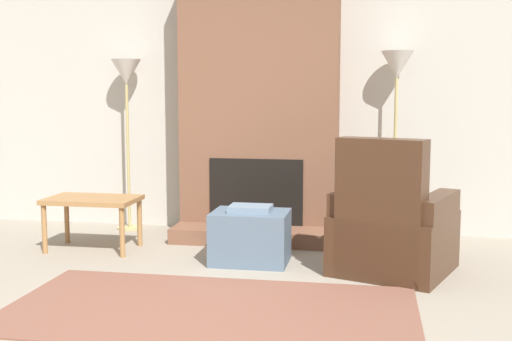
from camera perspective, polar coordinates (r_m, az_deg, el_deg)
The scene contains 8 objects.
wall_back at distance 6.37m, azimuth 0.73°, elevation 6.34°, with size 6.81×0.06×2.60m, color #BCB7AD.
fireplace at distance 6.11m, azimuth 0.32°, elevation 5.75°, with size 1.49×0.81×2.60m.
ottoman at distance 5.18m, azimuth -0.50°, elevation -5.85°, with size 0.61×0.46×0.47m.
armchair at distance 4.96m, azimuth 11.92°, elevation -5.43°, with size 1.04×1.06×1.04m.
side_table at distance 5.75m, azimuth -14.33°, elevation -2.93°, with size 0.78×0.49×0.46m.
floor_lamp_left at distance 6.49m, azimuth -11.44°, elevation 7.51°, with size 0.29×0.29×1.69m.
floor_lamp_right at distance 6.04m, azimuth 12.40°, elevation 7.97°, with size 0.29×0.29×1.74m.
area_rug at distance 4.14m, azimuth -4.10°, elevation -12.23°, with size 2.58×1.35×0.01m, color brown.
Camera 1 is at (1.04, -3.22, 1.36)m, focal length 45.00 mm.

